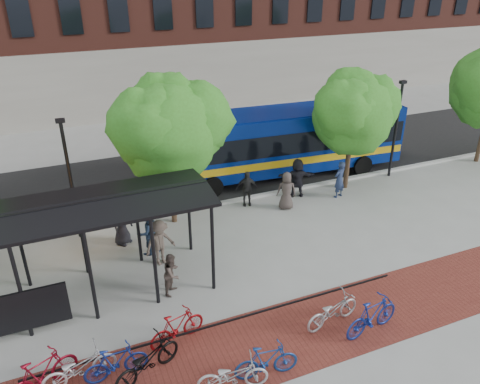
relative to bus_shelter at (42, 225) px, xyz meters
name	(u,v)px	position (x,y,z in m)	size (l,w,h in m)	color
ground	(267,244)	(8.13, 0.48, -3.00)	(160.00, 160.00, 0.00)	#9E9E99
asphalt_street	(204,171)	(8.13, 8.48, -2.99)	(160.00, 8.00, 0.01)	black
curb	(231,201)	(8.13, 4.48, -2.94)	(160.00, 0.25, 0.12)	#B7B7B2
brick_strip	(280,339)	(6.13, -4.52, -3.00)	(24.00, 3.00, 0.01)	maroon
bike_rack_rail	(229,332)	(4.83, -3.62, -3.00)	(12.00, 0.05, 0.95)	black
bus_shelter	(42,225)	(0.00, 0.00, 0.00)	(10.60, 3.07, 3.60)	black
tree_b	(170,124)	(5.23, 3.83, 1.46)	(5.15, 4.20, 6.47)	#382619
tree_c	(354,110)	(14.22, 3.83, 1.06)	(4.66, 3.80, 5.92)	#382619
lamp_post_left	(70,177)	(1.13, 4.08, -0.25)	(0.35, 0.20, 5.12)	black
lamp_post_right	(396,127)	(17.13, 4.08, -0.25)	(0.35, 0.20, 5.12)	black
bus	(281,139)	(11.80, 6.52, -0.97)	(13.25, 3.80, 3.53)	navy
bike_1	(42,375)	(-0.56, -3.78, -2.39)	(0.57, 2.03, 1.22)	maroon
bike_2	(79,368)	(0.37, -3.84, -2.47)	(0.71, 2.03, 1.07)	#BCBCBF
bike_3	(116,363)	(1.32, -4.05, -2.46)	(0.50, 1.78, 1.07)	navy
bike_4	(147,361)	(2.12, -4.34, -2.44)	(0.75, 2.14, 1.12)	black
bike_5	(177,327)	(3.24, -3.39, -2.44)	(0.52, 1.85, 1.11)	maroon
bike_6	(233,375)	(4.13, -5.67, -2.49)	(0.68, 1.94, 1.02)	#AEAEB1
bike_7	(266,361)	(5.15, -5.61, -2.45)	(0.52, 1.83, 1.10)	navy
bike_10	(332,310)	(7.97, -4.53, -2.47)	(0.71, 2.03, 1.07)	#A4A4A6
bike_11	(372,316)	(8.89, -5.31, -2.37)	(0.59, 2.09, 1.25)	navy
pedestrian_0	(122,223)	(2.74, 2.84, -2.04)	(0.94, 0.61, 1.92)	black
pedestrian_2	(148,232)	(3.54, 1.71, -2.06)	(0.92, 0.71, 1.89)	#1F2F49
pedestrian_3	(160,243)	(3.80, 0.82, -2.07)	(1.20, 0.69, 1.86)	#4F433A
pedestrian_4	(247,188)	(8.72, 3.97, -2.14)	(1.00, 0.42, 1.71)	#282828
pedestrian_5	(297,178)	(11.34, 3.87, -2.02)	(1.81, 0.58, 1.95)	black
pedestrian_6	(286,191)	(10.26, 2.94, -2.09)	(0.89, 0.58, 1.81)	#433936
pedestrian_7	(339,180)	(13.18, 3.00, -2.07)	(0.68, 0.44, 1.86)	navy
pedestrian_8	(172,274)	(3.76, -1.02, -2.22)	(0.75, 0.59, 1.55)	#4E403A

